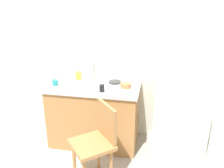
# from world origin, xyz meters

# --- Properties ---
(back_wall) EXTENTS (4.80, 0.10, 2.64)m
(back_wall) POSITION_xyz_m (0.00, 1.00, 1.32)
(back_wall) COLOR silver
(back_wall) RESTS_ON ground_plane
(cabinet_base) EXTENTS (1.15, 0.60, 0.80)m
(cabinet_base) POSITION_xyz_m (-0.44, 0.65, 0.40)
(cabinet_base) COLOR #A87542
(cabinet_base) RESTS_ON ground_plane
(countertop) EXTENTS (1.19, 0.64, 0.04)m
(countertop) POSITION_xyz_m (-0.44, 0.65, 0.82)
(countertop) COLOR #B7B7BC
(countertop) RESTS_ON cabinet_base
(faucet) EXTENTS (0.02, 0.02, 0.29)m
(faucet) POSITION_xyz_m (-0.52, 0.90, 0.99)
(faucet) COLOR #B7B7BC
(faucet) RESTS_ON countertop
(refrigerator) EXTENTS (0.63, 0.58, 1.42)m
(refrigerator) POSITION_xyz_m (0.67, 0.66, 0.71)
(refrigerator) COLOR silver
(refrigerator) RESTS_ON ground_plane
(chair) EXTENTS (0.56, 0.56, 0.89)m
(chair) POSITION_xyz_m (-0.22, -0.07, 0.50)
(chair) COLOR #A87542
(chair) RESTS_ON ground_plane
(dish_tray) EXTENTS (0.28, 0.20, 0.05)m
(dish_tray) POSITION_xyz_m (-0.44, 0.60, 0.87)
(dish_tray) COLOR white
(dish_tray) RESTS_ON countertop
(terracotta_bowl) EXTENTS (0.14, 0.14, 0.06)m
(terracotta_bowl) POSITION_xyz_m (-0.02, 0.64, 0.87)
(terracotta_bowl) COLOR #C67042
(terracotta_bowl) RESTS_ON countertop
(hotplate) EXTENTS (0.17, 0.17, 0.02)m
(hotplate) POSITION_xyz_m (-0.18, 0.78, 0.85)
(hotplate) COLOR #2D2D2D
(hotplate) RESTS_ON countertop
(cup_yellow) EXTENTS (0.08, 0.08, 0.11)m
(cup_yellow) POSITION_xyz_m (-0.70, 0.82, 0.89)
(cup_yellow) COLOR yellow
(cup_yellow) RESTS_ON countertop
(cup_black) EXTENTS (0.06, 0.06, 0.09)m
(cup_black) POSITION_xyz_m (-0.28, 0.45, 0.89)
(cup_black) COLOR black
(cup_black) RESTS_ON countertop
(cup_teal) EXTENTS (0.07, 0.07, 0.07)m
(cup_teal) POSITION_xyz_m (-0.92, 0.54, 0.88)
(cup_teal) COLOR teal
(cup_teal) RESTS_ON countertop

